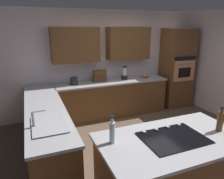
{
  "coord_description": "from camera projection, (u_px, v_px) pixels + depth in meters",
  "views": [
    {
      "loc": [
        2.0,
        2.98,
        2.2
      ],
      "look_at": [
        0.46,
        -0.83,
        0.97
      ],
      "focal_mm": 33.69,
      "sensor_mm": 36.0,
      "label": 1
    }
  ],
  "objects": [
    {
      "name": "countertop_side",
      "position": [
        45.0,
        107.0,
        3.58
      ],
      "size": [
        0.64,
        2.94,
        0.04
      ],
      "primitive_type": "cube",
      "color": "#B2B2B7",
      "rests_on": "lower_cabinets_side"
    },
    {
      "name": "blender",
      "position": [
        124.0,
        74.0,
        5.34
      ],
      "size": [
        0.15,
        0.15,
        0.34
      ],
      "color": "black",
      "rests_on": "countertop_back"
    },
    {
      "name": "ground_plane",
      "position": [
        151.0,
        147.0,
        4.0
      ],
      "size": [
        14.0,
        14.0,
        0.0
      ],
      "primitive_type": "plane",
      "color": "brown"
    },
    {
      "name": "kettle",
      "position": [
        74.0,
        81.0,
        4.9
      ],
      "size": [
        0.18,
        0.18,
        0.18
      ],
      "primitive_type": "cylinder",
      "color": "#262628",
      "rests_on": "countertop_back"
    },
    {
      "name": "second_bottle",
      "position": [
        220.0,
        121.0,
        2.7
      ],
      "size": [
        0.08,
        0.08,
        0.34
      ],
      "color": "brown",
      "rests_on": "island_top"
    },
    {
      "name": "lower_cabinets_side",
      "position": [
        47.0,
        131.0,
        3.71
      ],
      "size": [
        0.6,
        2.9,
        0.86
      ],
      "primitive_type": "cube",
      "color": "brown",
      "rests_on": "ground"
    },
    {
      "name": "wall_oven",
      "position": [
        177.0,
        68.0,
        5.87
      ],
      "size": [
        0.8,
        0.66,
        2.15
      ],
      "color": "brown",
      "rests_on": "ground"
    },
    {
      "name": "mixing_bowl",
      "position": [
        145.0,
        75.0,
        5.58
      ],
      "size": [
        0.2,
        0.2,
        0.11
      ],
      "primitive_type": "ellipsoid",
      "color": "#CC724C",
      "rests_on": "countertop_back"
    },
    {
      "name": "oil_bottle",
      "position": [
        112.0,
        132.0,
        2.41
      ],
      "size": [
        0.07,
        0.07,
        0.34
      ],
      "color": "silver",
      "rests_on": "island_top"
    },
    {
      "name": "spice_rack",
      "position": [
        100.0,
        76.0,
        5.15
      ],
      "size": [
        0.33,
        0.11,
        0.29
      ],
      "color": "brown",
      "rests_on": "countertop_back"
    },
    {
      "name": "sink_unit",
      "position": [
        48.0,
        124.0,
        2.89
      ],
      "size": [
        0.46,
        0.7,
        0.23
      ],
      "color": "#515456",
      "rests_on": "countertop_side"
    },
    {
      "name": "island_base",
      "position": [
        170.0,
        171.0,
        2.68
      ],
      "size": [
        1.75,
        0.94,
        0.86
      ],
      "primitive_type": "cube",
      "color": "brown",
      "rests_on": "ground"
    },
    {
      "name": "cooktop",
      "position": [
        173.0,
        138.0,
        2.55
      ],
      "size": [
        0.76,
        0.56,
        0.03
      ],
      "color": "black",
      "rests_on": "island_top"
    },
    {
      "name": "island_top",
      "position": [
        173.0,
        140.0,
        2.55
      ],
      "size": [
        1.83,
        1.02,
        0.04
      ],
      "primitive_type": "cube",
      "color": "#B2B2B7",
      "rests_on": "island_base"
    },
    {
      "name": "countertop_back",
      "position": [
        112.0,
        82.0,
        5.24
      ],
      "size": [
        2.84,
        0.64,
        0.04
      ],
      "primitive_type": "cube",
      "color": "#B2B2B7",
      "rests_on": "lower_cabinets_back"
    },
    {
      "name": "lower_cabinets_back",
      "position": [
        112.0,
        99.0,
        5.37
      ],
      "size": [
        2.8,
        0.6,
        0.86
      ],
      "primitive_type": "cube",
      "color": "brown",
      "rests_on": "ground"
    },
    {
      "name": "wall_back",
      "position": [
        108.0,
        58.0,
        5.37
      ],
      "size": [
        6.0,
        0.44,
        2.6
      ],
      "color": "silver",
      "rests_on": "ground"
    }
  ]
}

